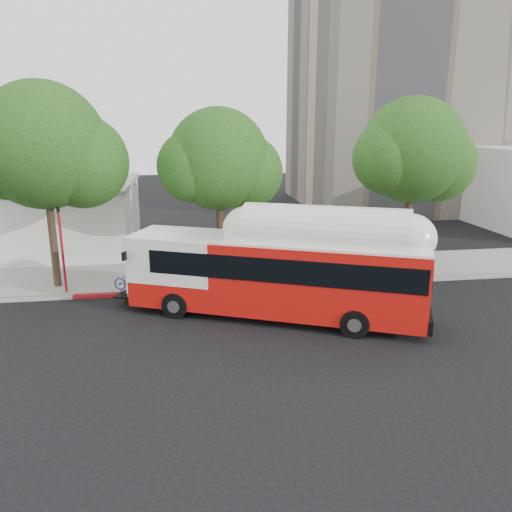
{
  "coord_description": "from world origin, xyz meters",
  "views": [
    {
      "loc": [
        -2.92,
        -18.84,
        7.87
      ],
      "look_at": [
        0.41,
        3.0,
        1.92
      ],
      "focal_mm": 35.0,
      "sensor_mm": 36.0,
      "label": 1
    }
  ],
  "objects": [
    {
      "name": "curb_strip",
      "position": [
        0.0,
        3.9,
        0.07
      ],
      "size": [
        60.0,
        0.3,
        0.15
      ],
      "primitive_type": "cube",
      "color": "gray",
      "rests_on": "ground"
    },
    {
      "name": "transit_bus",
      "position": [
        0.84,
        0.25,
        1.79
      ],
      "size": [
        12.74,
        7.29,
        3.83
      ],
      "rotation": [
        0.0,
        0.0,
        -0.42
      ],
      "color": "red",
      "rests_on": "ground"
    },
    {
      "name": "apartment_tower",
      "position": [
        18.0,
        28.0,
        17.62
      ],
      "size": [
        18.0,
        18.0,
        37.0
      ],
      "color": "tan",
      "rests_on": "ground"
    },
    {
      "name": "sidewalk",
      "position": [
        0.0,
        6.5,
        0.07
      ],
      "size": [
        60.0,
        5.0,
        0.15
      ],
      "primitive_type": "cube",
      "color": "gray",
      "rests_on": "ground"
    },
    {
      "name": "low_commercial_bldg",
      "position": [
        -14.0,
        14.0,
        2.15
      ],
      "size": [
        16.2,
        10.2,
        4.25
      ],
      "color": "silver",
      "rests_on": "ground"
    },
    {
      "name": "signal_pole",
      "position": [
        -8.4,
        4.48,
        2.14
      ],
      "size": [
        0.12,
        0.39,
        4.17
      ],
      "color": "red",
      "rests_on": "ground"
    },
    {
      "name": "red_curb_segment",
      "position": [
        -3.0,
        3.9,
        0.08
      ],
      "size": [
        10.0,
        0.32,
        0.16
      ],
      "primitive_type": "cube",
      "color": "maroon",
      "rests_on": "ground"
    },
    {
      "name": "street_tree_mid",
      "position": [
        -0.59,
        6.06,
        5.91
      ],
      "size": [
        5.75,
        5.0,
        8.62
      ],
      "color": "#2D2116",
      "rests_on": "ground"
    },
    {
      "name": "ground",
      "position": [
        0.0,
        0.0,
        0.0
      ],
      "size": [
        120.0,
        120.0,
        0.0
      ],
      "primitive_type": "plane",
      "color": "black",
      "rests_on": "ground"
    },
    {
      "name": "street_tree_left",
      "position": [
        -8.53,
        5.56,
        6.6
      ],
      "size": [
        6.67,
        5.8,
        9.74
      ],
      "color": "#2D2116",
      "rests_on": "ground"
    },
    {
      "name": "street_tree_right",
      "position": [
        9.44,
        5.86,
        6.26
      ],
      "size": [
        6.21,
        5.4,
        9.18
      ],
      "color": "#2D2116",
      "rests_on": "ground"
    }
  ]
}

